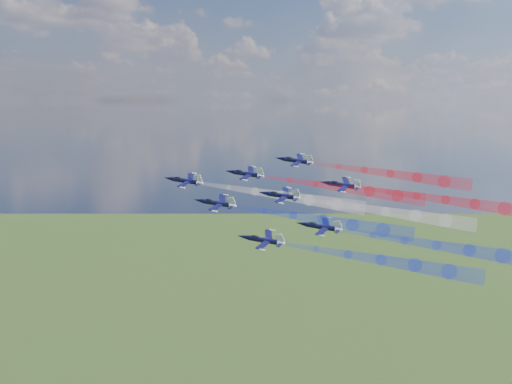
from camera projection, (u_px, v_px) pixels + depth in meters
jet_lead at (185, 181)px, 160.02m from camera, size 13.57×13.83×6.61m
trail_lead at (282, 196)px, 154.39m from camera, size 27.92×34.41×9.02m
jet_inner_left at (217, 203)px, 148.52m from camera, size 13.57×13.83×6.61m
trail_inner_left at (322, 220)px, 142.90m from camera, size 27.92×34.41×9.02m
jet_inner_right at (246, 174)px, 164.04m from camera, size 13.57×13.83×6.61m
trail_inner_right at (342, 188)px, 158.41m from camera, size 27.92×34.41×9.02m
jet_outer_left at (263, 240)px, 135.76m from camera, size 13.57×13.83×6.61m
trail_outer_left at (381, 260)px, 130.14m from camera, size 27.92×34.41×9.02m
jet_center_third at (281, 196)px, 153.44m from camera, size 13.57×13.83×6.61m
trail_center_third at (386, 212)px, 147.81m from camera, size 27.92×34.41×9.02m
jet_outer_right at (296, 161)px, 169.88m from camera, size 13.57×13.83×6.61m
trail_outer_right at (390, 174)px, 164.25m from camera, size 27.92×34.41×9.02m
jet_rear_left at (321, 227)px, 141.21m from camera, size 13.57×13.83×6.61m
trail_rear_left at (437, 245)px, 135.58m from camera, size 27.92×34.41×9.02m
jet_rear_right at (342, 185)px, 158.18m from camera, size 13.57×13.83×6.61m
trail_rear_right at (446, 200)px, 152.55m from camera, size 27.92×34.41×9.02m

